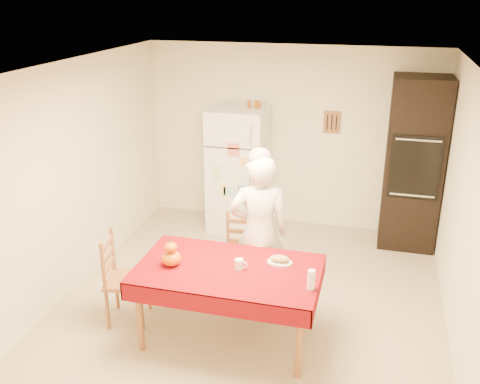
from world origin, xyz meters
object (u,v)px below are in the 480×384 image
(wine_glass, at_px, (311,280))
(bread_plate, at_px, (280,262))
(pumpkin_lower, at_px, (171,258))
(chair_left, at_px, (120,275))
(refrigerator, at_px, (238,169))
(chair_far, at_px, (242,254))
(seated_woman, at_px, (259,233))
(oven_cabinet, at_px, (414,164))
(dining_table, at_px, (228,274))
(coffee_mug, at_px, (239,264))

(wine_glass, height_order, bread_plate, wine_glass)
(pumpkin_lower, relative_size, wine_glass, 1.05)
(chair_left, xyz_separation_m, pumpkin_lower, (0.60, -0.11, 0.32))
(refrigerator, relative_size, pumpkin_lower, 9.19)
(chair_left, distance_m, bread_plate, 1.61)
(chair_far, distance_m, pumpkin_lower, 1.02)
(refrigerator, height_order, chair_left, refrigerator)
(chair_left, distance_m, seated_woman, 1.45)
(chair_left, distance_m, pumpkin_lower, 0.69)
(chair_left, bearing_deg, wine_glass, -108.31)
(seated_woman, distance_m, wine_glass, 1.03)
(chair_far, height_order, chair_left, same)
(oven_cabinet, relative_size, pumpkin_lower, 11.89)
(bread_plate, bearing_deg, seated_woman, 124.94)
(chair_far, relative_size, chair_left, 1.00)
(oven_cabinet, height_order, dining_table, oven_cabinet)
(oven_cabinet, relative_size, chair_left, 2.32)
(coffee_mug, xyz_separation_m, wine_glass, (0.69, -0.17, 0.04))
(pumpkin_lower, bearing_deg, bread_plate, 16.61)
(oven_cabinet, relative_size, wine_glass, 12.50)
(chair_far, xyz_separation_m, wine_glass, (0.85, -0.94, 0.34))
(dining_table, xyz_separation_m, coffee_mug, (0.10, 0.00, 0.12))
(oven_cabinet, bearing_deg, dining_table, -123.42)
(chair_left, relative_size, pumpkin_lower, 5.14)
(dining_table, height_order, chair_far, chair_far)
(seated_woman, distance_m, coffee_mug, 0.64)
(refrigerator, relative_size, wine_glass, 9.66)
(chair_left, bearing_deg, coffee_mug, -103.70)
(dining_table, xyz_separation_m, bread_plate, (0.44, 0.21, 0.08))
(refrigerator, distance_m, seated_woman, 2.03)
(chair_far, bearing_deg, bread_plate, -52.76)
(dining_table, distance_m, coffee_mug, 0.16)
(dining_table, height_order, wine_glass, wine_glass)
(oven_cabinet, height_order, bread_plate, oven_cabinet)
(refrigerator, bearing_deg, seated_woman, -69.06)
(chair_far, xyz_separation_m, chair_left, (-1.07, -0.75, 0.00))
(refrigerator, distance_m, pumpkin_lower, 2.61)
(oven_cabinet, height_order, seated_woman, oven_cabinet)
(dining_table, xyz_separation_m, chair_far, (-0.06, 0.77, -0.18))
(oven_cabinet, distance_m, coffee_mug, 3.04)
(oven_cabinet, distance_m, seated_woman, 2.50)
(oven_cabinet, distance_m, dining_table, 3.11)
(coffee_mug, height_order, pumpkin_lower, pumpkin_lower)
(chair_far, bearing_deg, dining_table, -90.05)
(wine_glass, bearing_deg, bread_plate, 132.77)
(dining_table, height_order, pumpkin_lower, pumpkin_lower)
(refrigerator, height_order, chair_far, refrigerator)
(refrigerator, relative_size, chair_left, 1.79)
(pumpkin_lower, bearing_deg, dining_table, 8.79)
(pumpkin_lower, distance_m, wine_glass, 1.32)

